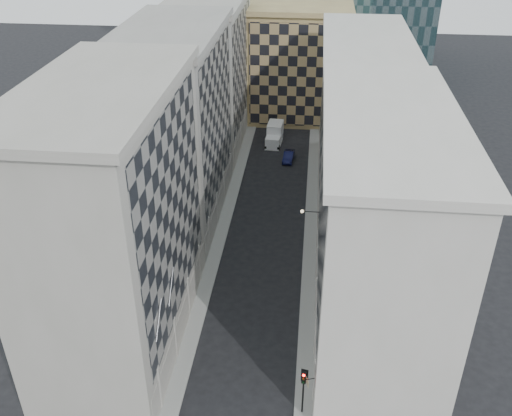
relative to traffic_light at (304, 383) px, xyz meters
The scene contains 14 objects.
sidewalk_west 28.82m from the traffic_light, 111.26° to the left, with size 1.50×100.00×0.15m, color gray.
sidewalk_east 26.88m from the traffic_light, 89.75° to the left, with size 1.50×100.00×0.15m, color gray.
bldg_left_a 19.69m from the traffic_light, 154.36° to the left, with size 10.80×22.80×23.70m.
bldg_left_b 34.67m from the traffic_light, 118.35° to the left, with size 10.80×22.80×22.70m.
bldg_left_c 54.63m from the traffic_light, 107.22° to the left, with size 10.80×22.80×21.70m.
bldg_right_a 14.78m from the traffic_light, 63.83° to the left, with size 10.80×26.80×20.70m.
bldg_right_b 39.65m from the traffic_light, 81.54° to the left, with size 10.80×28.80×19.70m.
tan_block 64.95m from the traffic_light, 92.78° to the left, with size 16.80×14.80×18.80m.
flagpoles_left 12.28m from the traffic_light, 166.31° to the left, with size 0.10×6.33×2.33m.
bracket_lamp 20.90m from the traffic_light, 92.10° to the left, with size 1.98×0.36×0.36m.
traffic_light is the anchor object (origin of this frame).
box_truck 52.22m from the traffic_light, 96.74° to the left, with size 2.58×5.68×3.05m.
dark_car 45.79m from the traffic_light, 94.47° to the left, with size 1.42×4.08×1.34m, color #10133C.
shop_sign 0.67m from the traffic_light, 47.46° to the right, with size 0.69×0.60×0.69m.
Camera 1 is at (4.69, -27.43, 36.82)m, focal length 40.00 mm.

